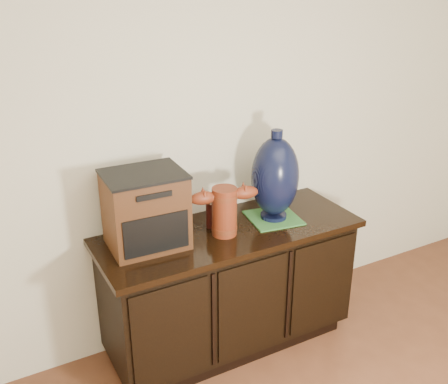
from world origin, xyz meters
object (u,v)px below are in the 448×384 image
sideboard (229,287)px  tv_radio (146,210)px  spray_can (211,213)px  terracotta_vessel (224,209)px  lamp_base (275,177)px

sideboard → tv_radio: bearing=173.0°
sideboard → spray_can: 0.46m
terracotta_vessel → lamp_base: lamp_base is taller
terracotta_vessel → tv_radio: 0.41m
sideboard → tv_radio: 0.73m
tv_radio → lamp_base: bearing=-2.0°
spray_can → sideboard: bearing=-46.0°
tv_radio → terracotta_vessel: bearing=-9.9°
tv_radio → lamp_base: (0.74, -0.06, 0.06)m
lamp_base → terracotta_vessel: bearing=-174.7°
terracotta_vessel → lamp_base: (0.33, 0.03, 0.10)m
sideboard → spray_can: size_ratio=8.66×
tv_radio → spray_can: bearing=5.4°
terracotta_vessel → lamp_base: 0.35m
sideboard → terracotta_vessel: bearing=-147.4°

